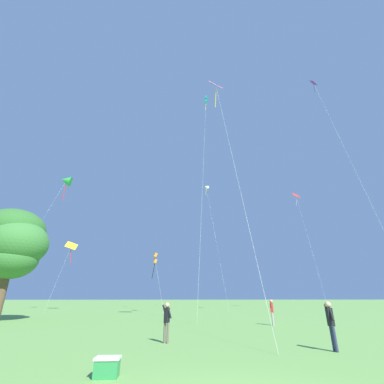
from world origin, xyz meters
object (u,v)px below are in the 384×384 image
kite_pink_low (217,92)px  picnic_cooler (107,367)px  kite_green_small (66,181)px  person_far_back (167,318)px  kite_orange_box (155,259)px  kite_teal_box (206,102)px  person_with_spool (272,310)px  tree_right_cluster (14,242)px  kite_purple_streamer (320,98)px  person_in_blue_jacket (331,321)px  kite_yellow_diamond (71,249)px  kite_white_distant (206,187)px  kite_red_high (297,200)px

kite_pink_low → picnic_cooler: size_ratio=36.22×
kite_pink_low → kite_green_small: (-21.52, 19.92, -0.77)m
person_far_back → picnic_cooler: person_far_back is taller
kite_orange_box → kite_teal_box: bearing=-33.5°
person_with_spool → tree_right_cluster: bearing=170.8°
kite_pink_low → kite_purple_streamer: size_ratio=0.73×
person_in_blue_jacket → kite_yellow_diamond: bearing=124.8°
kite_teal_box → person_far_back: kite_teal_box is taller
kite_green_small → picnic_cooler: (16.53, -31.85, -18.84)m
kite_pink_low → picnic_cooler: bearing=-112.7°
kite_purple_streamer → kite_orange_box: bearing=155.5°
kite_purple_streamer → kite_green_small: 39.24m
kite_white_distant → kite_purple_streamer: (12.92, -21.83, 3.87)m
kite_yellow_diamond → kite_purple_streamer: 42.43m
kite_white_distant → person_far_back: bearing=-99.1°
person_far_back → person_in_blue_jacket: bearing=-19.4°
kite_yellow_diamond → person_with_spool: 33.89m
kite_green_small → picnic_cooler: bearing=-62.6°
kite_white_distant → person_far_back: size_ratio=14.60×
picnic_cooler → kite_purple_streamer: bearing=43.8°
tree_right_cluster → kite_red_high: bearing=32.4°
kite_green_small → person_in_blue_jacket: kite_green_small is taller
kite_orange_box → person_far_back: (2.66, -23.83, -5.58)m
kite_red_high → kite_pink_low: bearing=-125.7°
person_far_back → kite_yellow_diamond: bearing=118.6°
kite_yellow_diamond → kite_orange_box: kite_yellow_diamond is taller
person_with_spool → tree_right_cluster: (-20.40, 3.30, 5.12)m
person_with_spool → kite_yellow_diamond: bearing=135.4°
kite_purple_streamer → kite_pink_low: bearing=-154.3°
kite_white_distant → picnic_cooler: (-6.98, -40.92, -22.01)m
kite_pink_low → kite_green_small: bearing=137.2°
kite_pink_low → person_far_back: bearing=-118.5°
kite_white_distant → tree_right_cluster: bearing=-126.9°
person_with_spool → person_far_back: bearing=-134.5°
kite_purple_streamer → kite_green_small: (-36.43, 12.76, -7.04)m
kite_red_high → kite_yellow_diamond: bearing=-175.4°
kite_white_distant → kite_yellow_diamond: bearing=-165.7°
tree_right_cluster → picnic_cooler: bearing=-51.6°
tree_right_cluster → picnic_cooler: (12.21, -15.38, -5.87)m
kite_white_distant → kite_green_small: bearing=-158.9°
person_in_blue_jacket → person_with_spool: person_in_blue_jacket is taller
tree_right_cluster → kite_pink_low: bearing=-11.3°
kite_teal_box → picnic_cooler: 38.23m
kite_pink_low → kite_white_distant: 29.16m
kite_teal_box → kite_green_small: 25.35m
kite_red_high → tree_right_cluster: size_ratio=2.30×
kite_yellow_diamond → kite_orange_box: size_ratio=0.93×
kite_green_small → kite_purple_streamer: bearing=-19.3°
kite_pink_low → kite_white_distant: kite_white_distant is taller
kite_red_high → kite_orange_box: (-25.45, -9.57, -12.39)m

